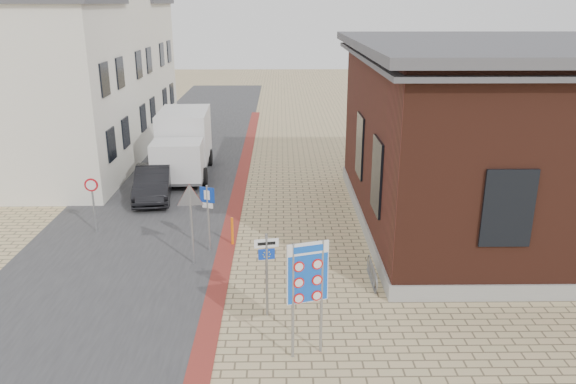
# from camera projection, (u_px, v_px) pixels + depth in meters

# --- Properties ---
(ground) EXTENTS (120.00, 120.00, 0.00)m
(ground) POSITION_uv_depth(u_px,v_px,m) (285.00, 321.00, 14.94)
(ground) COLOR tan
(ground) RESTS_ON ground
(road_strip) EXTENTS (7.00, 60.00, 0.02)m
(road_strip) POSITION_uv_depth(u_px,v_px,m) (177.00, 166.00, 29.08)
(road_strip) COLOR #38383A
(road_strip) RESTS_ON ground
(curb_strip) EXTENTS (0.60, 40.00, 0.02)m
(curb_strip) POSITION_uv_depth(u_px,v_px,m) (237.00, 197.00, 24.39)
(curb_strip) COLOR maroon
(curb_strip) RESTS_ON ground
(brick_building) EXTENTS (13.00, 13.00, 6.80)m
(brick_building) POSITION_uv_depth(u_px,v_px,m) (528.00, 134.00, 20.58)
(brick_building) COLOR gray
(brick_building) RESTS_ON ground
(townhouse_near) EXTENTS (7.40, 6.40, 8.30)m
(townhouse_near) POSITION_uv_depth(u_px,v_px,m) (35.00, 95.00, 24.84)
(townhouse_near) COLOR silver
(townhouse_near) RESTS_ON ground
(townhouse_mid) EXTENTS (7.40, 6.40, 9.10)m
(townhouse_mid) POSITION_uv_depth(u_px,v_px,m) (80.00, 70.00, 30.39)
(townhouse_mid) COLOR silver
(townhouse_mid) RESTS_ON ground
(townhouse_far) EXTENTS (7.40, 6.40, 8.30)m
(townhouse_far) POSITION_uv_depth(u_px,v_px,m) (112.00, 66.00, 36.20)
(townhouse_far) COLOR silver
(townhouse_far) RESTS_ON ground
(bike_rack) EXTENTS (0.08, 1.80, 0.60)m
(bike_rack) POSITION_uv_depth(u_px,v_px,m) (372.00, 273.00, 16.98)
(bike_rack) COLOR slate
(bike_rack) RESTS_ON ground
(sedan) EXTENTS (2.01, 4.34, 1.38)m
(sedan) POSITION_uv_depth(u_px,v_px,m) (153.00, 182.00, 24.18)
(sedan) COLOR black
(sedan) RESTS_ON ground
(box_truck) EXTENTS (2.68, 5.89, 3.03)m
(box_truck) POSITION_uv_depth(u_px,v_px,m) (183.00, 143.00, 27.23)
(box_truck) COLOR slate
(box_truck) RESTS_ON ground
(border_sign) EXTENTS (0.97, 0.33, 2.93)m
(border_sign) POSITION_uv_depth(u_px,v_px,m) (308.00, 275.00, 12.85)
(border_sign) COLOR gray
(border_sign) RESTS_ON ground
(essen_sign) EXTENTS (0.64, 0.15, 2.38)m
(essen_sign) POSITION_uv_depth(u_px,v_px,m) (267.00, 262.00, 14.72)
(essen_sign) COLOR gray
(essen_sign) RESTS_ON ground
(parking_sign) EXTENTS (0.50, 0.22, 2.35)m
(parking_sign) POSITION_uv_depth(u_px,v_px,m) (208.00, 207.00, 18.65)
(parking_sign) COLOR gray
(parking_sign) RESTS_ON ground
(yield_sign) EXTENTS (0.95, 0.18, 2.67)m
(yield_sign) POSITION_uv_depth(u_px,v_px,m) (190.00, 204.00, 17.56)
(yield_sign) COLOR gray
(yield_sign) RESTS_ON ground
(speed_sign) EXTENTS (0.49, 0.07, 2.08)m
(speed_sign) POSITION_uv_depth(u_px,v_px,m) (93.00, 197.00, 20.30)
(speed_sign) COLOR gray
(speed_sign) RESTS_ON ground
(bollard) EXTENTS (0.10, 0.10, 1.01)m
(bollard) POSITION_uv_depth(u_px,v_px,m) (232.00, 231.00, 19.49)
(bollard) COLOR orange
(bollard) RESTS_ON ground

